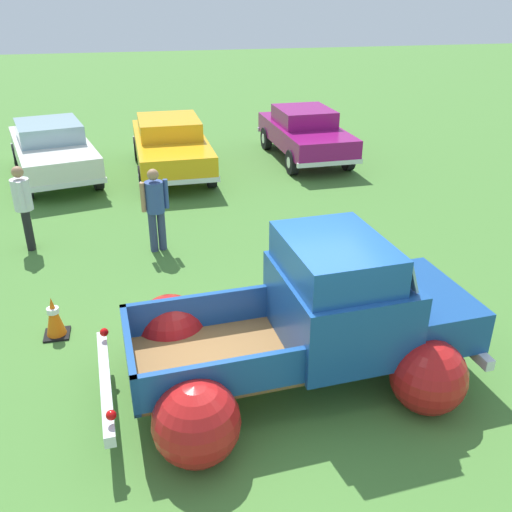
{
  "coord_description": "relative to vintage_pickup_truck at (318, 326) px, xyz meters",
  "views": [
    {
      "loc": [
        -1.6,
        -5.61,
        4.62
      ],
      "look_at": [
        0.0,
        1.97,
        0.85
      ],
      "focal_mm": 39.37,
      "sensor_mm": 36.0,
      "label": 1
    }
  ],
  "objects": [
    {
      "name": "show_car_1",
      "position": [
        -1.17,
        9.24,
        0.03
      ],
      "size": [
        1.97,
        4.57,
        1.43
      ],
      "rotation": [
        0.0,
        0.0,
        -1.55
      ],
      "color": "black",
      "rests_on": "ground"
    },
    {
      "name": "show_car_0",
      "position": [
        -4.2,
        9.42,
        0.02
      ],
      "size": [
        2.79,
        4.7,
        1.43
      ],
      "rotation": [
        0.0,
        0.0,
        -1.34
      ],
      "color": "black",
      "rests_on": "ground"
    },
    {
      "name": "lane_cone_1",
      "position": [
        -3.41,
        1.66,
        -0.45
      ],
      "size": [
        0.36,
        0.36,
        0.63
      ],
      "color": "black",
      "rests_on": "ground"
    },
    {
      "name": "spectator_1",
      "position": [
        -1.8,
        4.31,
        0.16
      ],
      "size": [
        0.54,
        0.41,
        1.61
      ],
      "rotation": [
        0.0,
        0.0,
        1.82
      ],
      "color": "navy",
      "rests_on": "ground"
    },
    {
      "name": "lane_cone_0",
      "position": [
        1.85,
        2.79,
        -0.45
      ],
      "size": [
        0.36,
        0.36,
        0.63
      ],
      "color": "black",
      "rests_on": "ground"
    },
    {
      "name": "show_car_2",
      "position": [
        2.7,
        9.76,
        0.02
      ],
      "size": [
        1.94,
        4.22,
        1.43
      ],
      "rotation": [
        0.0,
        0.0,
        -1.53
      ],
      "color": "black",
      "rests_on": "ground"
    },
    {
      "name": "vintage_pickup_truck",
      "position": [
        0.0,
        0.0,
        0.0
      ],
      "size": [
        4.75,
        3.03,
        1.96
      ],
      "rotation": [
        0.0,
        0.0,
        0.07
      ],
      "color": "black",
      "rests_on": "ground"
    },
    {
      "name": "spectator_0",
      "position": [
        -4.21,
        4.91,
        0.17
      ],
      "size": [
        0.38,
        0.54,
        1.63
      ],
      "rotation": [
        0.0,
        0.0,
        0.13
      ],
      "color": "black",
      "rests_on": "ground"
    },
    {
      "name": "ground_plane",
      "position": [
        -0.39,
        -0.03,
        -0.76
      ],
      "size": [
        80.0,
        80.0,
        0.0
      ],
      "primitive_type": "plane",
      "color": "#477A33"
    }
  ]
}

